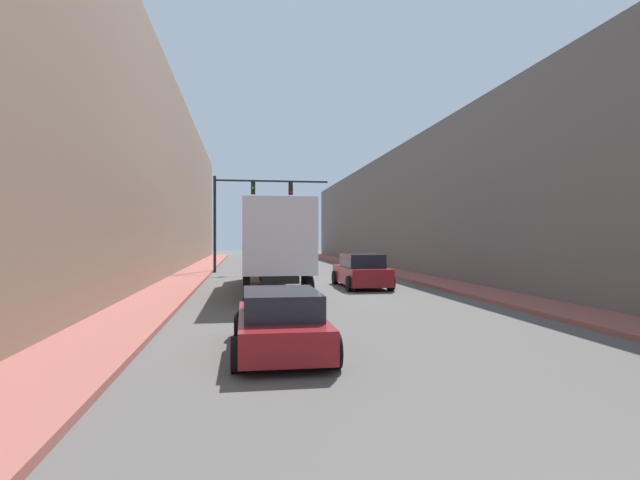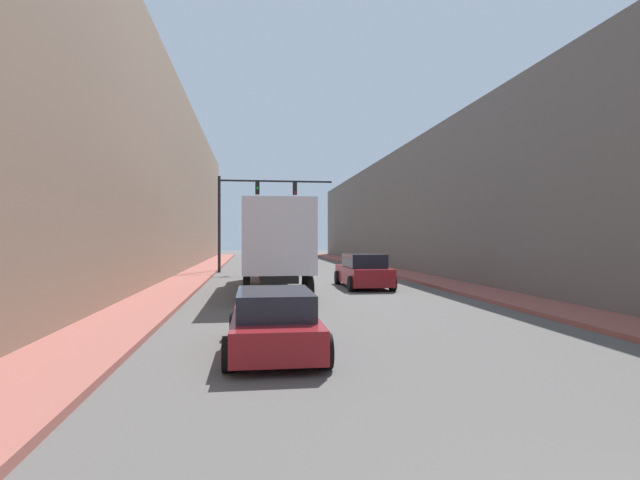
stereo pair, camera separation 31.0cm
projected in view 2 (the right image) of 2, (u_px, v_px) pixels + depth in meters
sidewalk_right at (403, 274)px, 32.50m from camera, size 2.22×80.00×0.15m
sidewalk_left at (194, 276)px, 30.70m from camera, size 2.22×80.00×0.15m
building_right at (463, 205)px, 33.04m from camera, size 6.00×80.00×9.15m
building_left at (124, 173)px, 30.13m from camera, size 6.00×80.00×12.70m
semi_truck at (273, 243)px, 23.24m from camera, size 2.59×12.65×3.83m
sedan_car at (274, 322)px, 10.52m from camera, size 1.97×4.38×1.30m
suv_car at (363, 271)px, 24.29m from camera, size 2.16×4.91×1.64m
traffic_signal_gantry at (247, 205)px, 35.25m from camera, size 8.10×0.35×6.77m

